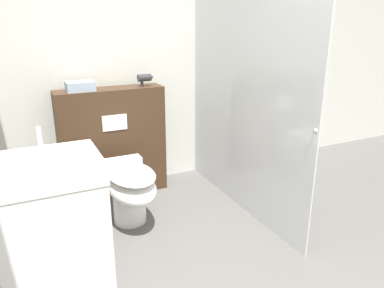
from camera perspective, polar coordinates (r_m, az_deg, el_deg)
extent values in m
cube|color=silver|center=(3.69, -8.70, 12.79)|extent=(8.00, 0.06, 2.50)
cube|color=#3D2819|center=(3.57, -11.97, 0.22)|extent=(0.97, 0.25, 1.02)
cube|color=white|center=(3.39, -11.69, 3.20)|extent=(0.22, 0.01, 0.14)
cube|color=silver|center=(3.17, 7.71, 6.71)|extent=(0.01, 1.79, 1.94)
sphere|color=#B2B2B7|center=(2.52, 18.42, 1.91)|extent=(0.04, 0.04, 0.04)
cylinder|color=white|center=(3.16, -9.49, -8.89)|extent=(0.27, 0.27, 0.33)
ellipsoid|color=white|center=(2.99, -9.14, -6.55)|extent=(0.36, 0.57, 0.22)
ellipsoid|color=white|center=(2.95, -9.25, -4.48)|extent=(0.35, 0.56, 0.02)
cube|color=white|center=(3.26, -10.81, -3.48)|extent=(0.36, 0.12, 0.15)
cube|color=white|center=(2.29, -20.11, -14.34)|extent=(0.55, 0.45, 0.82)
cube|color=white|center=(2.08, -21.51, -3.52)|extent=(0.56, 0.46, 0.11)
cylinder|color=silver|center=(2.16, -22.19, 0.70)|extent=(0.02, 0.02, 0.14)
cylinder|color=#2D2D33|center=(3.50, -7.29, 10.00)|extent=(0.12, 0.07, 0.07)
cone|color=#2D2D33|center=(3.52, -6.11, 10.10)|extent=(0.03, 0.06, 0.06)
cylinder|color=#2D2D33|center=(3.50, -7.64, 9.27)|extent=(0.03, 0.03, 0.07)
cube|color=#8C9EAD|center=(3.38, -16.68, 8.43)|extent=(0.24, 0.18, 0.08)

